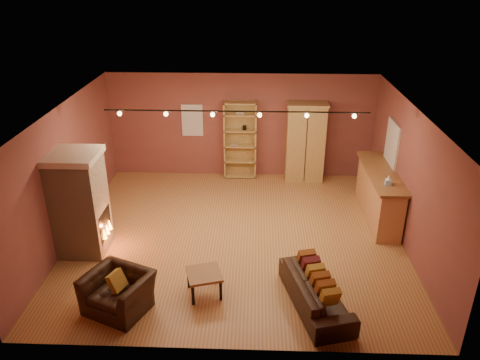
{
  "coord_description": "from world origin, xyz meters",
  "views": [
    {
      "loc": [
        0.4,
        -8.61,
        5.37
      ],
      "look_at": [
        0.08,
        0.2,
        1.24
      ],
      "focal_mm": 35.0,
      "sensor_mm": 36.0,
      "label": 1
    }
  ],
  "objects_px": {
    "coffee_table": "(204,276)",
    "bookcase": "(240,139)",
    "armoire": "(305,142)",
    "bar_counter": "(379,194)",
    "loveseat": "(316,286)",
    "armchair": "(118,286)",
    "fireplace": "(80,203)"
  },
  "relations": [
    {
      "from": "fireplace",
      "to": "bookcase",
      "type": "distance_m",
      "value": 4.8
    },
    {
      "from": "bookcase",
      "to": "loveseat",
      "type": "xyz_separation_m",
      "value": [
        1.48,
        -5.31,
        -0.68
      ]
    },
    {
      "from": "armchair",
      "to": "coffee_table",
      "type": "distance_m",
      "value": 1.47
    },
    {
      "from": "armchair",
      "to": "bookcase",
      "type": "bearing_deg",
      "value": 95.02
    },
    {
      "from": "bar_counter",
      "to": "coffee_table",
      "type": "height_order",
      "value": "bar_counter"
    },
    {
      "from": "bar_counter",
      "to": "coffee_table",
      "type": "bearing_deg",
      "value": -141.91
    },
    {
      "from": "bookcase",
      "to": "armoire",
      "type": "height_order",
      "value": "armoire"
    },
    {
      "from": "bookcase",
      "to": "bar_counter",
      "type": "xyz_separation_m",
      "value": [
        3.22,
        -2.2,
        -0.48
      ]
    },
    {
      "from": "fireplace",
      "to": "armoire",
      "type": "height_order",
      "value": "armoire"
    },
    {
      "from": "armchair",
      "to": "fireplace",
      "type": "bearing_deg",
      "value": 146.83
    },
    {
      "from": "coffee_table",
      "to": "bookcase",
      "type": "bearing_deg",
      "value": 84.95
    },
    {
      "from": "fireplace",
      "to": "loveseat",
      "type": "relative_size",
      "value": 1.08
    },
    {
      "from": "bookcase",
      "to": "loveseat",
      "type": "distance_m",
      "value": 5.56
    },
    {
      "from": "armoire",
      "to": "bar_counter",
      "type": "bearing_deg",
      "value": -53.48
    },
    {
      "from": "bookcase",
      "to": "loveseat",
      "type": "height_order",
      "value": "bookcase"
    },
    {
      "from": "bookcase",
      "to": "armoire",
      "type": "distance_m",
      "value": 1.72
    },
    {
      "from": "bookcase",
      "to": "bar_counter",
      "type": "bearing_deg",
      "value": -34.28
    },
    {
      "from": "bookcase",
      "to": "armoire",
      "type": "relative_size",
      "value": 0.99
    },
    {
      "from": "armoire",
      "to": "armchair",
      "type": "relative_size",
      "value": 1.75
    },
    {
      "from": "bar_counter",
      "to": "bookcase",
      "type": "bearing_deg",
      "value": 145.72
    },
    {
      "from": "loveseat",
      "to": "armchair",
      "type": "height_order",
      "value": "armchair"
    },
    {
      "from": "armchair",
      "to": "coffee_table",
      "type": "height_order",
      "value": "armchair"
    },
    {
      "from": "fireplace",
      "to": "bar_counter",
      "type": "xyz_separation_m",
      "value": [
        6.24,
        1.54,
        -0.47
      ]
    },
    {
      "from": "bookcase",
      "to": "loveseat",
      "type": "relative_size",
      "value": 1.07
    },
    {
      "from": "bookcase",
      "to": "armoire",
      "type": "bearing_deg",
      "value": -5.27
    },
    {
      "from": "armoire",
      "to": "coffee_table",
      "type": "xyz_separation_m",
      "value": [
        -2.16,
        -4.92,
        -0.69
      ]
    },
    {
      "from": "loveseat",
      "to": "armchair",
      "type": "relative_size",
      "value": 1.62
    },
    {
      "from": "fireplace",
      "to": "armoire",
      "type": "bearing_deg",
      "value": 37.12
    },
    {
      "from": "fireplace",
      "to": "bookcase",
      "type": "relative_size",
      "value": 1.01
    },
    {
      "from": "armoire",
      "to": "armchair",
      "type": "xyz_separation_m",
      "value": [
        -3.56,
        -5.36,
        -0.62
      ]
    },
    {
      "from": "bookcase",
      "to": "armchair",
      "type": "distance_m",
      "value": 5.85
    },
    {
      "from": "coffee_table",
      "to": "armchair",
      "type": "bearing_deg",
      "value": -162.6
    }
  ]
}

